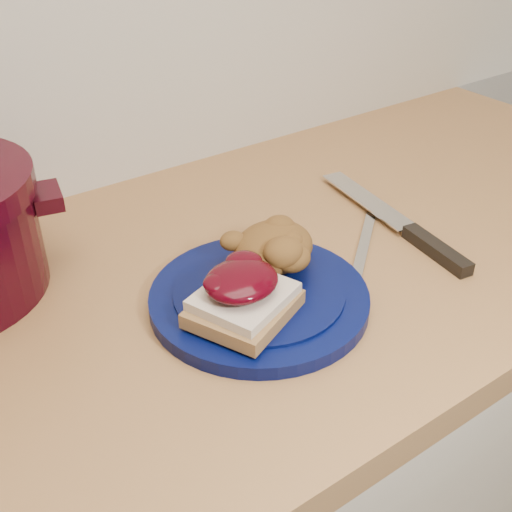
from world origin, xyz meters
TOP-DOWN VIEW (x-y plane):
  - plate at (0.02, 1.43)m, footprint 0.31×0.31m
  - sandwich at (-0.02, 1.41)m, footprint 0.13×0.12m
  - stuffing_mound at (0.06, 1.46)m, footprint 0.12×0.11m
  - chef_knife at (0.26, 1.42)m, footprint 0.07×0.30m
  - butter_knife at (0.20, 1.45)m, footprint 0.14×0.12m

SIDE VIEW (x-z plane):
  - butter_knife at x=0.20m, z-range 0.90..0.91m
  - plate at x=0.02m, z-range 0.90..0.92m
  - chef_knife at x=0.26m, z-range 0.90..0.92m
  - sandwich at x=-0.02m, z-range 0.92..0.97m
  - stuffing_mound at x=0.06m, z-range 0.92..0.97m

